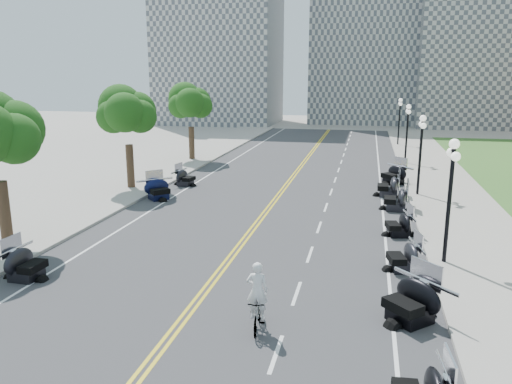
# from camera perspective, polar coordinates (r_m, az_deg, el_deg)

# --- Properties ---
(ground) EXTENTS (160.00, 160.00, 0.00)m
(ground) POSITION_cam_1_polar(r_m,az_deg,el_deg) (18.53, -5.34, -10.57)
(ground) COLOR gray
(road) EXTENTS (16.00, 90.00, 0.01)m
(road) POSITION_cam_1_polar(r_m,az_deg,el_deg) (27.67, 1.02, -2.43)
(road) COLOR #333335
(road) RESTS_ON ground
(centerline_yellow_a) EXTENTS (0.12, 90.00, 0.00)m
(centerline_yellow_a) POSITION_cam_1_polar(r_m,az_deg,el_deg) (27.69, 0.77, -2.40)
(centerline_yellow_a) COLOR yellow
(centerline_yellow_a) RESTS_ON road
(centerline_yellow_b) EXTENTS (0.12, 90.00, 0.00)m
(centerline_yellow_b) POSITION_cam_1_polar(r_m,az_deg,el_deg) (27.65, 1.26, -2.43)
(centerline_yellow_b) COLOR yellow
(centerline_yellow_b) RESTS_ON road
(edge_line_north) EXTENTS (0.12, 90.00, 0.00)m
(edge_line_north) POSITION_cam_1_polar(r_m,az_deg,el_deg) (27.17, 14.38, -3.13)
(edge_line_north) COLOR white
(edge_line_north) RESTS_ON road
(edge_line_south) EXTENTS (0.12, 90.00, 0.00)m
(edge_line_south) POSITION_cam_1_polar(r_m,az_deg,el_deg) (29.58, -11.22, -1.64)
(edge_line_south) COLOR white
(edge_line_south) RESTS_ON road
(lane_dash_5) EXTENTS (0.12, 2.00, 0.00)m
(lane_dash_5) POSITION_cam_1_polar(r_m,az_deg,el_deg) (14.37, 2.31, -17.98)
(lane_dash_5) COLOR white
(lane_dash_5) RESTS_ON road
(lane_dash_6) EXTENTS (0.12, 2.00, 0.00)m
(lane_dash_6) POSITION_cam_1_polar(r_m,az_deg,el_deg) (17.87, 4.67, -11.45)
(lane_dash_6) COLOR white
(lane_dash_6) RESTS_ON road
(lane_dash_7) EXTENTS (0.12, 2.00, 0.00)m
(lane_dash_7) POSITION_cam_1_polar(r_m,az_deg,el_deg) (21.55, 6.18, -7.09)
(lane_dash_7) COLOR white
(lane_dash_7) RESTS_ON road
(lane_dash_8) EXTENTS (0.12, 2.00, 0.00)m
(lane_dash_8) POSITION_cam_1_polar(r_m,az_deg,el_deg) (25.32, 7.22, -4.01)
(lane_dash_8) COLOR white
(lane_dash_8) RESTS_ON road
(lane_dash_9) EXTENTS (0.12, 2.00, 0.00)m
(lane_dash_9) POSITION_cam_1_polar(r_m,az_deg,el_deg) (29.15, 7.99, -1.73)
(lane_dash_9) COLOR white
(lane_dash_9) RESTS_ON road
(lane_dash_10) EXTENTS (0.12, 2.00, 0.00)m
(lane_dash_10) POSITION_cam_1_polar(r_m,az_deg,el_deg) (33.03, 8.58, 0.01)
(lane_dash_10) COLOR white
(lane_dash_10) RESTS_ON road
(lane_dash_11) EXTENTS (0.12, 2.00, 0.00)m
(lane_dash_11) POSITION_cam_1_polar(r_m,az_deg,el_deg) (36.93, 9.04, 1.39)
(lane_dash_11) COLOR white
(lane_dash_11) RESTS_ON road
(lane_dash_12) EXTENTS (0.12, 2.00, 0.00)m
(lane_dash_12) POSITION_cam_1_polar(r_m,az_deg,el_deg) (40.85, 9.42, 2.50)
(lane_dash_12) COLOR white
(lane_dash_12) RESTS_ON road
(lane_dash_13) EXTENTS (0.12, 2.00, 0.00)m
(lane_dash_13) POSITION_cam_1_polar(r_m,az_deg,el_deg) (44.78, 9.73, 3.42)
(lane_dash_13) COLOR white
(lane_dash_13) RESTS_ON road
(lane_dash_14) EXTENTS (0.12, 2.00, 0.00)m
(lane_dash_14) POSITION_cam_1_polar(r_m,az_deg,el_deg) (48.73, 9.98, 4.19)
(lane_dash_14) COLOR white
(lane_dash_14) RESTS_ON road
(lane_dash_15) EXTENTS (0.12, 2.00, 0.00)m
(lane_dash_15) POSITION_cam_1_polar(r_m,az_deg,el_deg) (52.68, 10.21, 4.84)
(lane_dash_15) COLOR white
(lane_dash_15) RESTS_ON road
(lane_dash_16) EXTENTS (0.12, 2.00, 0.00)m
(lane_dash_16) POSITION_cam_1_polar(r_m,az_deg,el_deg) (56.64, 10.40, 5.41)
(lane_dash_16) COLOR white
(lane_dash_16) RESTS_ON road
(lane_dash_17) EXTENTS (0.12, 2.00, 0.00)m
(lane_dash_17) POSITION_cam_1_polar(r_m,az_deg,el_deg) (60.61, 10.56, 5.89)
(lane_dash_17) COLOR white
(lane_dash_17) RESTS_ON road
(lane_dash_18) EXTENTS (0.12, 2.00, 0.00)m
(lane_dash_18) POSITION_cam_1_polar(r_m,az_deg,el_deg) (64.57, 10.71, 6.32)
(lane_dash_18) COLOR white
(lane_dash_18) RESTS_ON road
(lane_dash_19) EXTENTS (0.12, 2.00, 0.00)m
(lane_dash_19) POSITION_cam_1_polar(r_m,az_deg,el_deg) (68.55, 10.84, 6.70)
(lane_dash_19) COLOR white
(lane_dash_19) RESTS_ON road
(sidewalk_north) EXTENTS (5.00, 90.00, 0.15)m
(sidewalk_north) POSITION_cam_1_polar(r_m,az_deg,el_deg) (27.61, 22.92, -3.38)
(sidewalk_north) COLOR #9E9991
(sidewalk_north) RESTS_ON ground
(sidewalk_south) EXTENTS (5.00, 90.00, 0.15)m
(sidewalk_south) POSITION_cam_1_polar(r_m,az_deg,el_deg) (31.42, -18.09, -1.06)
(sidewalk_south) COLOR #9E9991
(sidewalk_south) RESTS_ON ground
(distant_block_a) EXTENTS (18.00, 14.00, 26.00)m
(distant_block_a) POSITION_cam_1_polar(r_m,az_deg,el_deg) (81.72, -4.18, 17.02)
(distant_block_a) COLOR gray
(distant_block_a) RESTS_ON ground
(distant_block_b) EXTENTS (16.00, 12.00, 30.00)m
(distant_block_b) POSITION_cam_1_polar(r_m,az_deg,el_deg) (84.46, 12.28, 18.01)
(distant_block_b) COLOR gray
(distant_block_b) RESTS_ON ground
(distant_block_c) EXTENTS (20.00, 14.00, 22.00)m
(distant_block_c) POSITION_cam_1_polar(r_m,az_deg,el_deg) (82.88, 25.05, 14.43)
(distant_block_c) COLOR gray
(distant_block_c) RESTS_ON ground
(street_lamp_2) EXTENTS (0.50, 1.20, 4.90)m
(street_lamp_2) POSITION_cam_1_polar(r_m,az_deg,el_deg) (20.94, 21.20, -1.11)
(street_lamp_2) COLOR black
(street_lamp_2) RESTS_ON sidewalk_north
(street_lamp_3) EXTENTS (0.50, 1.20, 4.90)m
(street_lamp_3) POSITION_cam_1_polar(r_m,az_deg,el_deg) (32.64, 18.25, 3.97)
(street_lamp_3) COLOR black
(street_lamp_3) RESTS_ON sidewalk_north
(street_lamp_4) EXTENTS (0.50, 1.20, 4.90)m
(street_lamp_4) POSITION_cam_1_polar(r_m,az_deg,el_deg) (44.49, 16.85, 6.35)
(street_lamp_4) COLOR black
(street_lamp_4) RESTS_ON sidewalk_north
(street_lamp_5) EXTENTS (0.50, 1.20, 4.90)m
(street_lamp_5) POSITION_cam_1_polar(r_m,az_deg,el_deg) (56.41, 16.04, 7.73)
(street_lamp_5) COLOR black
(street_lamp_5) RESTS_ON sidewalk_north
(tree_3) EXTENTS (4.80, 4.80, 9.20)m
(tree_3) POSITION_cam_1_polar(r_m,az_deg,el_deg) (33.90, -14.48, 8.20)
(tree_3) COLOR #235619
(tree_3) RESTS_ON sidewalk_south
(tree_4) EXTENTS (4.80, 4.80, 9.20)m
(tree_4) POSITION_cam_1_polar(r_m,az_deg,el_deg) (44.90, -7.48, 9.61)
(tree_4) COLOR #235619
(tree_4) RESTS_ON sidewalk_south
(motorcycle_n_5) EXTENTS (3.03, 3.03, 1.50)m
(motorcycle_n_5) POSITION_cam_1_polar(r_m,az_deg,el_deg) (16.37, 17.28, -11.60)
(motorcycle_n_5) COLOR black
(motorcycle_n_5) RESTS_ON road
(motorcycle_n_6) EXTENTS (2.17, 2.17, 1.27)m
(motorcycle_n_6) POSITION_cam_1_polar(r_m,az_deg,el_deg) (20.34, 16.55, -6.95)
(motorcycle_n_6) COLOR black
(motorcycle_n_6) RESTS_ON road
(motorcycle_n_7) EXTENTS (2.12, 2.12, 1.24)m
(motorcycle_n_7) POSITION_cam_1_polar(r_m,az_deg,el_deg) (24.60, 16.02, -3.46)
(motorcycle_n_7) COLOR black
(motorcycle_n_7) RESTS_ON road
(motorcycle_n_8) EXTENTS (2.14, 2.14, 1.44)m
(motorcycle_n_8) POSITION_cam_1_polar(r_m,az_deg,el_deg) (29.20, 15.72, -0.65)
(motorcycle_n_8) COLOR black
(motorcycle_n_8) RESTS_ON road
(motorcycle_n_9) EXTENTS (2.14, 2.14, 1.48)m
(motorcycle_n_9) POSITION_cam_1_polar(r_m,az_deg,el_deg) (32.39, 14.91, 0.77)
(motorcycle_n_9) COLOR black
(motorcycle_n_9) RESTS_ON road
(motorcycle_n_10) EXTENTS (3.03, 3.03, 1.50)m
(motorcycle_n_10) POSITION_cam_1_polar(r_m,az_deg,el_deg) (36.27, 15.46, 2.05)
(motorcycle_n_10) COLOR black
(motorcycle_n_10) RESTS_ON road
(motorcycle_s_5) EXTENTS (1.97, 1.97, 1.34)m
(motorcycle_s_5) POSITION_cam_1_polar(r_m,az_deg,el_deg) (20.60, -24.86, -7.30)
(motorcycle_s_5) COLOR black
(motorcycle_s_5) RESTS_ON road
(motorcycle_s_8) EXTENTS (2.86, 2.86, 1.42)m
(motorcycle_s_8) POSITION_cam_1_polar(r_m,az_deg,el_deg) (31.17, -11.11, 0.43)
(motorcycle_s_8) COLOR black
(motorcycle_s_8) RESTS_ON road
(motorcycle_s_9) EXTENTS (2.06, 2.06, 1.25)m
(motorcycle_s_9) POSITION_cam_1_polar(r_m,az_deg,el_deg) (34.83, -8.10, 1.74)
(motorcycle_s_9) COLOR black
(motorcycle_s_9) RESTS_ON road
(bicycle) EXTENTS (0.68, 1.77, 1.03)m
(bicycle) POSITION_cam_1_polar(r_m,az_deg,el_deg) (15.33, 0.14, -13.68)
(bicycle) COLOR #A51414
(bicycle) RESTS_ON road
(cyclist_rider) EXTENTS (0.65, 0.43, 1.79)m
(cyclist_rider) POSITION_cam_1_polar(r_m,az_deg,el_deg) (14.75, 0.14, -8.78)
(cyclist_rider) COLOR white
(cyclist_rider) RESTS_ON bicycle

